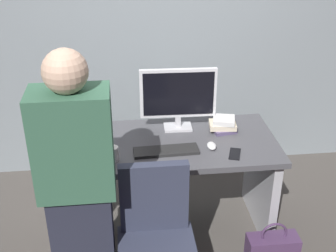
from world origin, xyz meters
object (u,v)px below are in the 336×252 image
at_px(book_stack, 223,124).
at_px(cell_phone, 235,154).
at_px(mouse, 212,146).
at_px(person_at_desk, 79,192).
at_px(keyboard, 166,151).
at_px(monitor, 178,96).
at_px(cup_by_monitor, 102,129).
at_px(cup_near_keyboard, 113,154).
at_px(desk, 167,169).
at_px(handbag, 272,252).
at_px(office_chair, 157,252).

xyz_separation_m(book_stack, cell_phone, (0.00, -0.34, -0.04)).
bearing_deg(mouse, person_at_desk, -146.67).
height_order(person_at_desk, keyboard, person_at_desk).
relative_size(monitor, book_stack, 2.67).
bearing_deg(book_stack, cup_by_monitor, 177.20).
xyz_separation_m(mouse, book_stack, (0.13, 0.24, 0.03)).
xyz_separation_m(person_at_desk, keyboard, (0.53, 0.53, -0.09)).
distance_m(cup_near_keyboard, cell_phone, 0.79).
xyz_separation_m(desk, person_at_desk, (-0.55, -0.67, 0.32)).
bearing_deg(handbag, mouse, 133.57).
bearing_deg(person_at_desk, book_stack, 39.15).
relative_size(cup_near_keyboard, cup_by_monitor, 1.11).
distance_m(desk, mouse, 0.39).
height_order(office_chair, handbag, office_chair).
bearing_deg(desk, mouse, -21.60).
xyz_separation_m(monitor, book_stack, (0.32, -0.07, -0.21)).
xyz_separation_m(cup_near_keyboard, book_stack, (0.79, 0.32, 0.00)).
relative_size(desk, person_at_desk, 0.93).
relative_size(desk, monitor, 2.80).
xyz_separation_m(desk, mouse, (0.29, -0.11, 0.24)).
bearing_deg(book_stack, cell_phone, -89.18).
xyz_separation_m(office_chair, handbag, (0.79, 0.23, -0.29)).
height_order(book_stack, cell_phone, book_stack).
height_order(cup_near_keyboard, cup_by_monitor, cup_near_keyboard).
xyz_separation_m(office_chair, cup_near_keyboard, (-0.23, 0.53, 0.36)).
relative_size(keyboard, cup_by_monitor, 5.12).
bearing_deg(monitor, keyboard, -110.20).
bearing_deg(person_at_desk, mouse, 33.33).
bearing_deg(book_stack, office_chair, -123.52).
bearing_deg(desk, keyboard, -99.25).
relative_size(cup_by_monitor, book_stack, 0.42).
height_order(cup_near_keyboard, handbag, cup_near_keyboard).
height_order(keyboard, book_stack, book_stack).
bearing_deg(office_chair, desk, 78.96).
xyz_separation_m(keyboard, cup_near_keyboard, (-0.35, -0.06, 0.04)).
bearing_deg(book_stack, person_at_desk, -140.85).
bearing_deg(desk, cup_by_monitor, 159.73).
bearing_deg(monitor, person_at_desk, -127.05).
relative_size(person_at_desk, mouse, 16.39).
height_order(office_chair, monitor, monitor).
bearing_deg(cup_by_monitor, book_stack, -2.80).
height_order(mouse, cup_near_keyboard, cup_near_keyboard).
bearing_deg(keyboard, mouse, 1.52).
bearing_deg(cup_near_keyboard, office_chair, -66.55).
distance_m(person_at_desk, monitor, 1.09).
xyz_separation_m(mouse, handbag, (0.36, -0.38, -0.62)).
distance_m(monitor, mouse, 0.43).
bearing_deg(office_chair, cell_phone, 41.95).
bearing_deg(monitor, book_stack, -12.86).
xyz_separation_m(person_at_desk, monitor, (0.65, 0.86, 0.16)).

